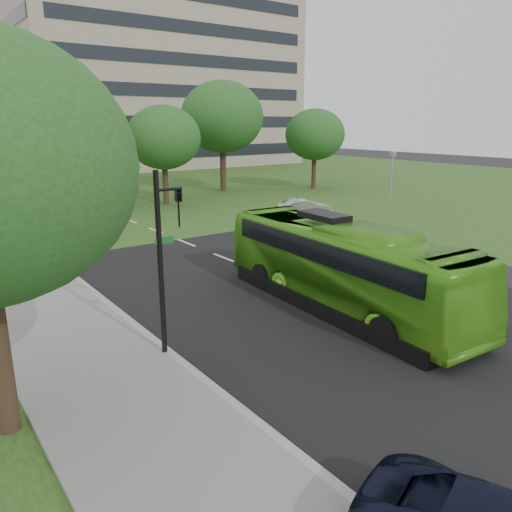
{
  "coord_description": "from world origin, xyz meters",
  "views": [
    {
      "loc": [
        -12.89,
        -10.31,
        6.64
      ],
      "look_at": [
        -1.95,
        4.68,
        1.6
      ],
      "focal_mm": 35.0,
      "sensor_mm": 36.0,
      "label": 1
    }
  ],
  "objects_px": {
    "tree_park_b": "(51,126)",
    "tree_park_e": "(315,135)",
    "bus": "(342,266)",
    "tree_park_d": "(222,117)",
    "traffic_light": "(165,250)",
    "sedan": "(304,208)",
    "office_building": "(159,80)",
    "tree_park_c": "(163,138)",
    "camera_pole": "(391,175)"
  },
  "relations": [
    {
      "from": "tree_park_b",
      "to": "tree_park_e",
      "type": "distance_m",
      "value": 24.6
    },
    {
      "from": "office_building",
      "to": "tree_park_d",
      "type": "xyz_separation_m",
      "value": [
        -8.71,
        -31.07,
        -5.51
      ]
    },
    {
      "from": "tree_park_e",
      "to": "bus",
      "type": "distance_m",
      "value": 33.76
    },
    {
      "from": "tree_park_b",
      "to": "sedan",
      "type": "xyz_separation_m",
      "value": [
        13.42,
        -12.9,
        -5.6
      ]
    },
    {
      "from": "tree_park_c",
      "to": "tree_park_e",
      "type": "height_order",
      "value": "tree_park_c"
    },
    {
      "from": "office_building",
      "to": "sedan",
      "type": "height_order",
      "value": "office_building"
    },
    {
      "from": "tree_park_b",
      "to": "tree_park_e",
      "type": "height_order",
      "value": "tree_park_b"
    },
    {
      "from": "office_building",
      "to": "sedan",
      "type": "xyz_separation_m",
      "value": [
        -11.32,
        -45.85,
        -11.85
      ]
    },
    {
      "from": "tree_park_c",
      "to": "traffic_light",
      "type": "bearing_deg",
      "value": -116.07
    },
    {
      "from": "tree_park_d",
      "to": "traffic_light",
      "type": "xyz_separation_m",
      "value": [
        -20.28,
        -28.89,
        -3.83
      ]
    },
    {
      "from": "sedan",
      "to": "bus",
      "type": "bearing_deg",
      "value": 161.25
    },
    {
      "from": "tree_park_d",
      "to": "camera_pole",
      "type": "relative_size",
      "value": 2.27
    },
    {
      "from": "tree_park_d",
      "to": "camera_pole",
      "type": "height_order",
      "value": "tree_park_d"
    },
    {
      "from": "office_building",
      "to": "tree_park_b",
      "type": "distance_m",
      "value": 41.67
    },
    {
      "from": "tree_park_c",
      "to": "sedan",
      "type": "bearing_deg",
      "value": -63.21
    },
    {
      "from": "sedan",
      "to": "tree_park_c",
      "type": "bearing_deg",
      "value": 45.13
    },
    {
      "from": "tree_park_b",
      "to": "traffic_light",
      "type": "distance_m",
      "value": 27.51
    },
    {
      "from": "tree_park_d",
      "to": "sedan",
      "type": "xyz_separation_m",
      "value": [
        -2.61,
        -14.78,
        -6.34
      ]
    },
    {
      "from": "tree_park_d",
      "to": "camera_pole",
      "type": "bearing_deg",
      "value": -81.3
    },
    {
      "from": "tree_park_e",
      "to": "tree_park_d",
      "type": "bearing_deg",
      "value": 156.62
    },
    {
      "from": "office_building",
      "to": "tree_park_b",
      "type": "relative_size",
      "value": 4.32
    },
    {
      "from": "office_building",
      "to": "traffic_light",
      "type": "height_order",
      "value": "office_building"
    },
    {
      "from": "tree_park_d",
      "to": "bus",
      "type": "relative_size",
      "value": 0.92
    },
    {
      "from": "tree_park_d",
      "to": "sedan",
      "type": "distance_m",
      "value": 16.29
    },
    {
      "from": "bus",
      "to": "sedan",
      "type": "xyz_separation_m",
      "value": [
        10.81,
        14.3,
        -0.91
      ]
    },
    {
      "from": "tree_park_d",
      "to": "traffic_light",
      "type": "distance_m",
      "value": 35.5
    },
    {
      "from": "bus",
      "to": "tree_park_d",
      "type": "bearing_deg",
      "value": 68.62
    },
    {
      "from": "tree_park_c",
      "to": "tree_park_d",
      "type": "bearing_deg",
      "value": 26.08
    },
    {
      "from": "tree_park_e",
      "to": "office_building",
      "type": "bearing_deg",
      "value": 89.63
    },
    {
      "from": "tree_park_b",
      "to": "sedan",
      "type": "relative_size",
      "value": 2.34
    },
    {
      "from": "tree_park_e",
      "to": "bus",
      "type": "height_order",
      "value": "tree_park_e"
    },
    {
      "from": "tree_park_b",
      "to": "tree_park_e",
      "type": "relative_size",
      "value": 1.18
    },
    {
      "from": "tree_park_b",
      "to": "tree_park_e",
      "type": "xyz_separation_m",
      "value": [
        24.51,
        -1.79,
        -0.93
      ]
    },
    {
      "from": "tree_park_e",
      "to": "sedan",
      "type": "xyz_separation_m",
      "value": [
        -11.1,
        -11.11,
        -4.67
      ]
    },
    {
      "from": "traffic_light",
      "to": "bus",
      "type": "bearing_deg",
      "value": 5.03
    },
    {
      "from": "traffic_light",
      "to": "tree_park_e",
      "type": "bearing_deg",
      "value": 47.85
    },
    {
      "from": "traffic_light",
      "to": "tree_park_b",
      "type": "bearing_deg",
      "value": 87.67
    },
    {
      "from": "tree_park_d",
      "to": "bus",
      "type": "bearing_deg",
      "value": -114.77
    },
    {
      "from": "tree_park_e",
      "to": "tree_park_b",
      "type": "bearing_deg",
      "value": 175.83
    },
    {
      "from": "office_building",
      "to": "tree_park_d",
      "type": "height_order",
      "value": "office_building"
    },
    {
      "from": "tree_park_c",
      "to": "sedan",
      "type": "xyz_separation_m",
      "value": [
        5.47,
        -10.83,
        -4.69
      ]
    },
    {
      "from": "camera_pole",
      "to": "tree_park_c",
      "type": "bearing_deg",
      "value": 118.26
    },
    {
      "from": "camera_pole",
      "to": "sedan",
      "type": "bearing_deg",
      "value": 139.66
    },
    {
      "from": "office_building",
      "to": "tree_park_b",
      "type": "xyz_separation_m",
      "value": [
        -24.74,
        -32.95,
        -6.24
      ]
    },
    {
      "from": "tree_park_e",
      "to": "tree_park_c",
      "type": "bearing_deg",
      "value": -179.02
    },
    {
      "from": "traffic_light",
      "to": "camera_pole",
      "type": "bearing_deg",
      "value": 31.92
    },
    {
      "from": "tree_park_b",
      "to": "tree_park_e",
      "type": "bearing_deg",
      "value": -4.17
    },
    {
      "from": "office_building",
      "to": "tree_park_e",
      "type": "bearing_deg",
      "value": -90.37
    },
    {
      "from": "tree_park_c",
      "to": "camera_pole",
      "type": "distance_m",
      "value": 17.9
    },
    {
      "from": "sedan",
      "to": "office_building",
      "type": "bearing_deg",
      "value": 4.46
    }
  ]
}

